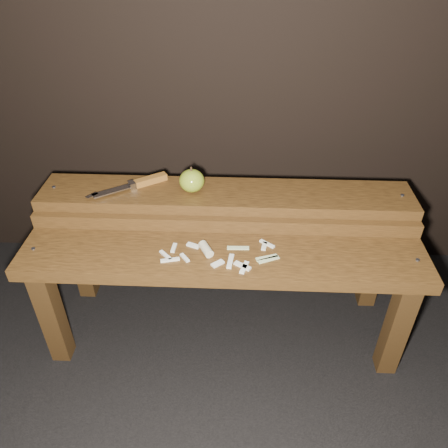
{
  "coord_description": "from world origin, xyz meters",
  "views": [
    {
      "loc": [
        0.05,
        -1.02,
        1.24
      ],
      "look_at": [
        0.0,
        0.06,
        0.45
      ],
      "focal_mm": 35.0,
      "sensor_mm": 36.0,
      "label": 1
    }
  ],
  "objects_px": {
    "bench_front_tier": "(222,274)",
    "apple": "(192,181)",
    "knife": "(141,183)",
    "bench_rear_tier": "(225,214)"
  },
  "relations": [
    {
      "from": "bench_rear_tier",
      "to": "knife",
      "type": "distance_m",
      "value": 0.3
    },
    {
      "from": "bench_front_tier",
      "to": "knife",
      "type": "relative_size",
      "value": 5.06
    },
    {
      "from": "apple",
      "to": "knife",
      "type": "bearing_deg",
      "value": 172.5
    },
    {
      "from": "bench_front_tier",
      "to": "knife",
      "type": "distance_m",
      "value": 0.41
    },
    {
      "from": "bench_front_tier",
      "to": "apple",
      "type": "bearing_deg",
      "value": 114.92
    },
    {
      "from": "bench_front_tier",
      "to": "apple",
      "type": "height_order",
      "value": "apple"
    },
    {
      "from": "bench_rear_tier",
      "to": "bench_front_tier",
      "type": "bearing_deg",
      "value": -90.0
    },
    {
      "from": "knife",
      "to": "bench_front_tier",
      "type": "bearing_deg",
      "value": -42.36
    },
    {
      "from": "knife",
      "to": "apple",
      "type": "bearing_deg",
      "value": -7.5
    },
    {
      "from": "apple",
      "to": "knife",
      "type": "relative_size",
      "value": 0.36
    }
  ]
}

